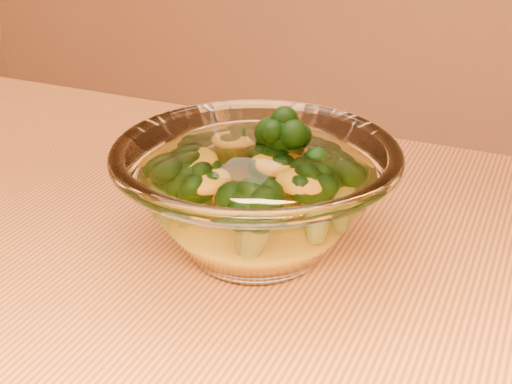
# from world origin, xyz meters

# --- Properties ---
(glass_bowl) EXTENTS (0.21, 0.21, 0.09)m
(glass_bowl) POSITION_xyz_m (0.02, 0.12, 0.80)
(glass_bowl) COLOR white
(glass_bowl) RESTS_ON table
(cheese_sauce) EXTENTS (0.11, 0.11, 0.03)m
(cheese_sauce) POSITION_xyz_m (0.02, 0.12, 0.78)
(cheese_sauce) COLOR orange
(cheese_sauce) RESTS_ON glass_bowl
(broccoli_heap) EXTENTS (0.14, 0.15, 0.08)m
(broccoli_heap) POSITION_xyz_m (0.01, 0.13, 0.81)
(broccoli_heap) COLOR black
(broccoli_heap) RESTS_ON cheese_sauce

